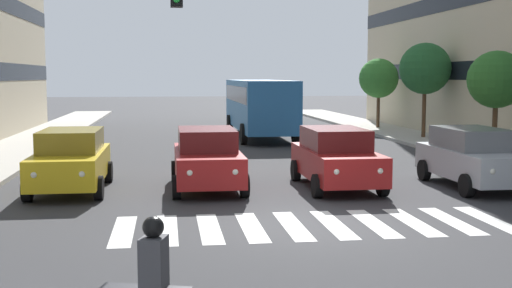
{
  "coord_description": "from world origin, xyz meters",
  "views": [
    {
      "loc": [
        3.11,
        13.54,
        3.22
      ],
      "look_at": [
        0.27,
        -7.18,
        1.03
      ],
      "focal_mm": 45.65,
      "sensor_mm": 36.0,
      "label": 1
    }
  ],
  "objects_px": {
    "street_tree_1": "(496,80)",
    "car_3": "(71,160)",
    "car_1": "(336,157)",
    "street_tree_3": "(379,78)",
    "bus_behind_traffic": "(259,102)",
    "car_2": "(207,158)",
    "street_tree_2": "(425,69)",
    "traffic_light_gantry": "(7,49)",
    "car_0": "(473,157)"
  },
  "relations": [
    {
      "from": "car_1",
      "to": "street_tree_2",
      "type": "distance_m",
      "value": 15.67
    },
    {
      "from": "traffic_light_gantry",
      "to": "street_tree_1",
      "type": "distance_m",
      "value": 18.76
    },
    {
      "from": "car_3",
      "to": "traffic_light_gantry",
      "type": "height_order",
      "value": "traffic_light_gantry"
    },
    {
      "from": "street_tree_2",
      "to": "street_tree_3",
      "type": "bearing_deg",
      "value": -87.61
    },
    {
      "from": "street_tree_2",
      "to": "car_0",
      "type": "bearing_deg",
      "value": 73.4
    },
    {
      "from": "car_2",
      "to": "bus_behind_traffic",
      "type": "bearing_deg",
      "value": -103.4
    },
    {
      "from": "street_tree_1",
      "to": "car_3",
      "type": "bearing_deg",
      "value": 17.97
    },
    {
      "from": "car_2",
      "to": "car_0",
      "type": "bearing_deg",
      "value": 174.0
    },
    {
      "from": "car_0",
      "to": "street_tree_3",
      "type": "xyz_separation_m",
      "value": [
        -3.81,
        -20.04,
        2.19
      ]
    },
    {
      "from": "bus_behind_traffic",
      "to": "street_tree_1",
      "type": "bearing_deg",
      "value": 126.56
    },
    {
      "from": "car_1",
      "to": "car_3",
      "type": "bearing_deg",
      "value": -3.73
    },
    {
      "from": "car_0",
      "to": "car_3",
      "type": "bearing_deg",
      "value": -4.84
    },
    {
      "from": "car_0",
      "to": "car_3",
      "type": "height_order",
      "value": "same"
    },
    {
      "from": "street_tree_3",
      "to": "street_tree_1",
      "type": "bearing_deg",
      "value": 89.85
    },
    {
      "from": "car_2",
      "to": "traffic_light_gantry",
      "type": "height_order",
      "value": "traffic_light_gantry"
    },
    {
      "from": "car_0",
      "to": "car_1",
      "type": "bearing_deg",
      "value": -6.94
    },
    {
      "from": "car_1",
      "to": "traffic_light_gantry",
      "type": "height_order",
      "value": "traffic_light_gantry"
    },
    {
      "from": "car_1",
      "to": "bus_behind_traffic",
      "type": "bearing_deg",
      "value": -90.0
    },
    {
      "from": "car_3",
      "to": "bus_behind_traffic",
      "type": "distance_m",
      "value": 17.13
    },
    {
      "from": "car_0",
      "to": "car_2",
      "type": "relative_size",
      "value": 1.0
    },
    {
      "from": "traffic_light_gantry",
      "to": "street_tree_2",
      "type": "distance_m",
      "value": 24.15
    },
    {
      "from": "car_1",
      "to": "car_3",
      "type": "relative_size",
      "value": 1.0
    },
    {
      "from": "car_3",
      "to": "street_tree_1",
      "type": "bearing_deg",
      "value": -162.03
    },
    {
      "from": "street_tree_2",
      "to": "traffic_light_gantry",
      "type": "bearing_deg",
      "value": 48.93
    },
    {
      "from": "car_2",
      "to": "street_tree_1",
      "type": "xyz_separation_m",
      "value": [
        -11.43,
        -5.11,
        2.19
      ]
    },
    {
      "from": "car_0",
      "to": "bus_behind_traffic",
      "type": "distance_m",
      "value": 16.83
    },
    {
      "from": "car_2",
      "to": "street_tree_1",
      "type": "bearing_deg",
      "value": -155.92
    },
    {
      "from": "bus_behind_traffic",
      "to": "street_tree_1",
      "type": "relative_size",
      "value": 2.6
    },
    {
      "from": "car_1",
      "to": "street_tree_3",
      "type": "bearing_deg",
      "value": -111.66
    },
    {
      "from": "car_2",
      "to": "street_tree_3",
      "type": "distance_m",
      "value": 22.5
    },
    {
      "from": "car_0",
      "to": "street_tree_3",
      "type": "height_order",
      "value": "street_tree_3"
    },
    {
      "from": "bus_behind_traffic",
      "to": "traffic_light_gantry",
      "type": "xyz_separation_m",
      "value": [
        7.83,
        20.87,
        1.88
      ]
    },
    {
      "from": "street_tree_2",
      "to": "car_2",
      "type": "bearing_deg",
      "value": 47.62
    },
    {
      "from": "street_tree_1",
      "to": "street_tree_3",
      "type": "xyz_separation_m",
      "value": [
        -0.04,
        -14.13,
        0.01
      ]
    },
    {
      "from": "street_tree_1",
      "to": "car_1",
      "type": "bearing_deg",
      "value": 35.09
    },
    {
      "from": "car_0",
      "to": "street_tree_3",
      "type": "bearing_deg",
      "value": -100.76
    },
    {
      "from": "traffic_light_gantry",
      "to": "street_tree_3",
      "type": "bearing_deg",
      "value": -122.4
    },
    {
      "from": "car_1",
      "to": "car_3",
      "type": "distance_m",
      "value": 7.52
    },
    {
      "from": "car_2",
      "to": "street_tree_2",
      "type": "distance_m",
      "value": 17.61
    },
    {
      "from": "car_3",
      "to": "bus_behind_traffic",
      "type": "height_order",
      "value": "bus_behind_traffic"
    },
    {
      "from": "traffic_light_gantry",
      "to": "street_tree_3",
      "type": "relative_size",
      "value": 1.33
    },
    {
      "from": "car_2",
      "to": "traffic_light_gantry",
      "type": "relative_size",
      "value": 0.81
    },
    {
      "from": "bus_behind_traffic",
      "to": "street_tree_3",
      "type": "relative_size",
      "value": 2.55
    },
    {
      "from": "street_tree_3",
      "to": "car_2",
      "type": "bearing_deg",
      "value": 59.2
    },
    {
      "from": "car_0",
      "to": "car_1",
      "type": "xyz_separation_m",
      "value": [
        3.96,
        -0.48,
        0.0
      ]
    },
    {
      "from": "car_0",
      "to": "street_tree_3",
      "type": "relative_size",
      "value": 1.08
    },
    {
      "from": "car_3",
      "to": "traffic_light_gantry",
      "type": "distance_m",
      "value": 6.22
    },
    {
      "from": "street_tree_3",
      "to": "car_1",
      "type": "bearing_deg",
      "value": 68.34
    },
    {
      "from": "car_3",
      "to": "traffic_light_gantry",
      "type": "bearing_deg",
      "value": 86.61
    },
    {
      "from": "car_0",
      "to": "street_tree_1",
      "type": "relative_size",
      "value": 1.1
    }
  ]
}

